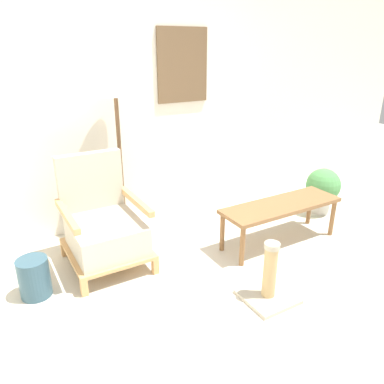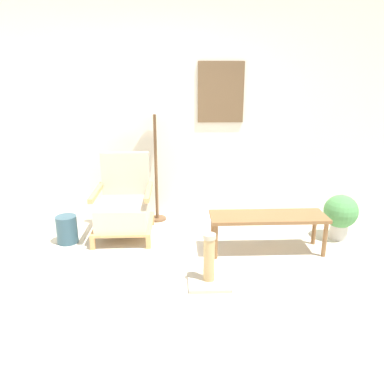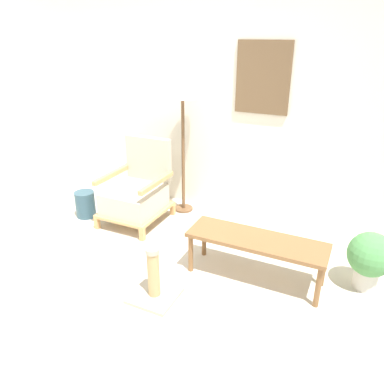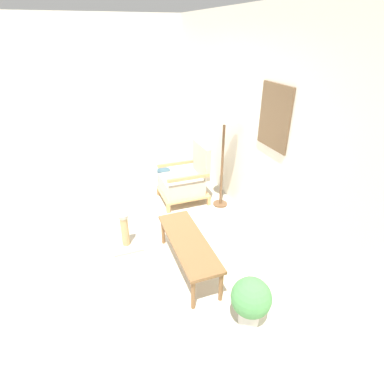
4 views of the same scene
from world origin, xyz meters
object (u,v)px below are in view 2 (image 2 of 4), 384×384
at_px(armchair, 124,206).
at_px(scratching_post, 209,269).
at_px(potted_plant, 341,214).
at_px(vase, 67,229).
at_px(coffee_table, 268,219).
at_px(floor_lamp, 154,111).

bearing_deg(armchair, scratching_post, -51.52).
bearing_deg(potted_plant, scratching_post, -149.90).
xyz_separation_m(vase, scratching_post, (1.46, -0.90, -0.01)).
distance_m(coffee_table, potted_plant, 0.92).
height_order(armchair, potted_plant, armchair).
bearing_deg(coffee_table, vase, 171.99).
bearing_deg(armchair, coffee_table, -17.79).
height_order(coffee_table, potted_plant, potted_plant).
bearing_deg(potted_plant, coffee_table, -162.17).
height_order(armchair, scratching_post, armchair).
bearing_deg(armchair, vase, -162.50).
bearing_deg(coffee_table, armchair, 162.21).
xyz_separation_m(floor_lamp, potted_plant, (2.05, -0.66, -1.06)).
distance_m(floor_lamp, potted_plant, 2.40).
bearing_deg(floor_lamp, armchair, -127.04).
relative_size(coffee_table, potted_plant, 2.33).
bearing_deg(coffee_table, scratching_post, -137.16).
height_order(armchair, floor_lamp, floor_lamp).
xyz_separation_m(armchair, vase, (-0.60, -0.19, -0.19)).
distance_m(armchair, vase, 0.65).
relative_size(floor_lamp, vase, 5.14).
xyz_separation_m(coffee_table, vase, (-2.11, 0.30, -0.20)).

